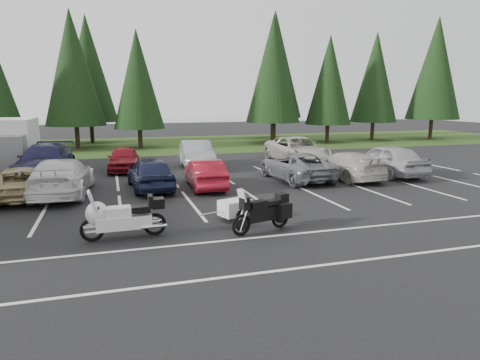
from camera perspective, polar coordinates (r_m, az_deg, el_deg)
name	(u,v)px	position (r m, az deg, el deg)	size (l,w,h in m)	color
ground	(184,212)	(15.68, -7.44, -4.31)	(120.00, 120.00, 0.00)	black
grass_strip	(139,145)	(39.23, -13.35, 4.53)	(80.00, 16.00, 0.01)	#243A12
lake_water	(151,125)	(70.36, -11.78, 7.21)	(70.00, 50.00, 0.02)	slate
box_truck	(10,145)	(28.12, -28.36, 4.16)	(2.40, 5.60, 2.90)	silver
stall_markings	(176,200)	(17.59, -8.54, -2.66)	(32.00, 16.00, 0.01)	silver
conifer_4	(73,68)	(38.02, -21.43, 13.77)	(4.80, 4.80, 11.17)	#332316
conifer_5	(138,79)	(36.66, -13.48, 12.93)	(4.14, 4.14, 9.63)	#332316
conifer_6	(273,69)	(39.85, 4.46, 14.54)	(4.93, 4.93, 11.48)	#332316
conifer_7	(329,80)	(41.85, 11.81, 12.93)	(4.27, 4.27, 9.94)	#332316
conifer_8	(375,77)	(45.41, 17.59, 12.93)	(4.53, 4.53, 10.56)	#332316
conifer_9	(436,68)	(48.08, 24.63, 13.40)	(5.19, 5.19, 12.10)	#332316
conifer_back_b	(88,69)	(42.56, -19.62, 13.80)	(4.97, 4.97, 11.58)	#332316
conifer_back_c	(275,65)	(45.00, 4.68, 15.09)	(5.50, 5.50, 12.81)	#332316
car_near_2	(21,182)	(19.81, -27.12, -0.29)	(2.19, 4.76, 1.32)	#9F8B5C
car_near_3	(62,177)	(19.65, -22.67, 0.38)	(2.22, 5.47, 1.59)	silver
car_near_4	(150,173)	(19.80, -11.85, 0.92)	(1.77, 4.39, 1.50)	#161B37
car_near_5	(205,174)	(19.72, -4.68, 0.83)	(1.41, 4.04, 1.33)	maroon
car_near_6	(296,166)	(21.84, 7.45, 1.83)	(2.32, 5.03, 1.40)	slate
car_near_7	(346,165)	(22.63, 13.96, 1.92)	(1.97, 4.84, 1.40)	#B3AEA4
car_near_8	(387,160)	(24.35, 18.95, 2.59)	(1.98, 4.92, 1.68)	#A7A8AC
car_far_1	(45,161)	(24.91, -24.57, 2.37)	(2.35, 5.79, 1.68)	#18173B
car_far_2	(124,158)	(25.36, -15.24, 2.80)	(1.68, 4.17, 1.42)	maroon
car_far_3	(197,155)	(25.67, -5.79, 3.40)	(1.67, 4.80, 1.58)	gray
car_far_4	(297,150)	(28.02, 7.64, 4.03)	(2.72, 5.89, 1.64)	#BBB6AB
touring_motorcycle	(123,214)	(12.96, -15.27, -4.35)	(2.73, 0.84, 1.51)	silver
cargo_trailer	(235,210)	(14.56, -0.61, -3.97)	(1.50, 0.84, 0.69)	white
adventure_motorcycle	(261,209)	(13.17, 2.87, -3.88)	(2.38, 0.83, 1.45)	black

